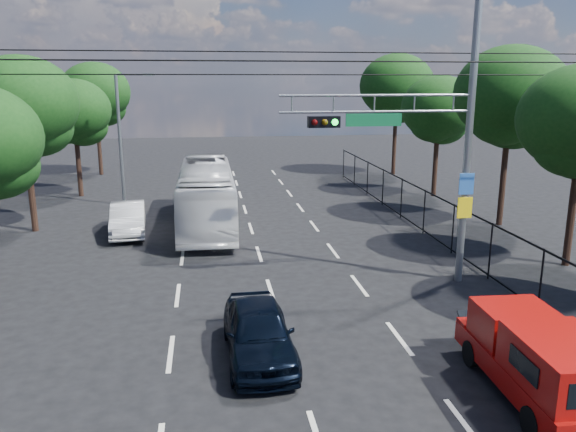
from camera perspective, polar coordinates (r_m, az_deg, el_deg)
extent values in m
cube|color=beige|center=(14.85, -11.84, -13.50)|extent=(0.12, 2.00, 0.01)
cube|color=beige|center=(18.50, -11.14, -7.88)|extent=(0.12, 2.00, 0.01)
cube|color=beige|center=(22.27, -10.69, -4.13)|extent=(0.12, 2.00, 0.01)
cube|color=beige|center=(26.11, -10.37, -1.48)|extent=(0.12, 2.00, 0.01)
cube|color=beige|center=(29.99, -10.13, 0.49)|extent=(0.12, 2.00, 0.01)
cube|color=beige|center=(33.90, -9.95, 2.01)|extent=(0.12, 2.00, 0.01)
cube|color=beige|center=(37.83, -9.81, 3.21)|extent=(0.12, 2.00, 0.01)
cube|color=beige|center=(41.77, -9.69, 4.19)|extent=(0.12, 2.00, 0.01)
cube|color=beige|center=(14.94, 0.02, -13.02)|extent=(0.12, 2.00, 0.01)
cube|color=beige|center=(18.57, -1.78, -7.53)|extent=(0.12, 2.00, 0.01)
cube|color=beige|center=(22.33, -2.96, -3.86)|extent=(0.12, 2.00, 0.01)
cube|color=beige|center=(26.16, -3.79, -1.25)|extent=(0.12, 2.00, 0.01)
cube|color=beige|center=(30.03, -4.41, 0.69)|extent=(0.12, 2.00, 0.01)
cube|color=beige|center=(33.94, -4.88, 2.18)|extent=(0.12, 2.00, 0.01)
cube|color=beige|center=(37.86, -5.26, 3.37)|extent=(0.12, 2.00, 0.01)
cube|color=beige|center=(41.80, -5.56, 4.33)|extent=(0.12, 2.00, 0.01)
cube|color=beige|center=(12.41, 17.70, -19.75)|extent=(0.12, 2.00, 0.01)
cube|color=beige|center=(15.61, 11.23, -12.06)|extent=(0.12, 2.00, 0.01)
cube|color=beige|center=(19.12, 7.25, -7.01)|extent=(0.12, 2.00, 0.01)
cube|color=beige|center=(22.79, 4.58, -3.52)|extent=(0.12, 2.00, 0.01)
cube|color=beige|center=(26.55, 2.68, -1.01)|extent=(0.12, 2.00, 0.01)
cube|color=beige|center=(30.37, 1.25, 0.87)|extent=(0.12, 2.00, 0.01)
cube|color=beige|center=(34.24, 0.14, 2.33)|extent=(0.12, 2.00, 0.01)
cube|color=beige|center=(38.13, -0.74, 3.50)|extent=(0.12, 2.00, 0.01)
cube|color=beige|center=(42.04, -1.47, 4.44)|extent=(0.12, 2.00, 0.01)
cylinder|color=slate|center=(19.27, 17.85, 7.15)|extent=(0.24, 0.24, 9.50)
cylinder|color=slate|center=(18.03, 9.11, 12.01)|extent=(6.20, 0.08, 0.08)
cylinder|color=slate|center=(18.05, 9.05, 10.43)|extent=(6.20, 0.08, 0.08)
cube|color=black|center=(17.64, 3.66, 9.52)|extent=(1.00, 0.28, 0.35)
sphere|color=#3F0505|center=(17.43, 2.71, 9.48)|extent=(0.20, 0.20, 0.20)
sphere|color=#4C3805|center=(17.49, 3.76, 9.48)|extent=(0.20, 0.20, 0.20)
sphere|color=#0CE533|center=(17.56, 4.79, 9.48)|extent=(0.20, 0.20, 0.20)
cube|color=#0D5C32|center=(18.03, 8.71, 9.64)|extent=(1.80, 0.05, 0.40)
cube|color=blue|center=(19.32, 17.68, 3.13)|extent=(0.50, 0.04, 0.70)
cube|color=yellow|center=(19.47, 17.51, 0.81)|extent=(0.50, 0.04, 0.70)
cylinder|color=slate|center=(18.93, 16.46, 10.95)|extent=(0.05, 0.05, 0.50)
cylinder|color=slate|center=(18.43, 12.71, 11.11)|extent=(0.05, 0.05, 0.50)
cylinder|color=slate|center=(18.01, 8.77, 11.23)|extent=(0.05, 0.05, 0.50)
cylinder|color=slate|center=(17.67, 4.65, 11.29)|extent=(0.05, 0.05, 0.50)
cylinder|color=slate|center=(17.43, 0.40, 11.31)|extent=(0.05, 0.05, 0.50)
cylinder|color=slate|center=(31.71, -16.68, 7.25)|extent=(0.18, 0.18, 7.00)
cylinder|color=slate|center=(31.44, -15.64, 13.67)|extent=(1.60, 0.09, 0.09)
cube|color=slate|center=(31.35, -13.96, 13.77)|extent=(0.60, 0.22, 0.15)
cylinder|color=black|center=(15.34, -1.10, 15.47)|extent=(22.00, 0.04, 0.04)
cylinder|color=black|center=(18.83, -2.50, 16.33)|extent=(22.00, 0.04, 0.04)
cylinder|color=black|center=(20.31, -2.93, 14.16)|extent=(22.00, 0.04, 0.04)
cube|color=black|center=(23.74, 15.57, 1.56)|extent=(0.04, 34.00, 0.06)
cube|color=black|center=(24.16, 15.30, -2.62)|extent=(0.04, 34.00, 0.06)
cylinder|color=black|center=(18.04, 24.30, -6.07)|extent=(0.06, 0.06, 2.00)
cylinder|color=black|center=(20.49, 19.86, -3.38)|extent=(0.06, 0.06, 2.00)
cylinder|color=black|center=(23.06, 16.41, -1.27)|extent=(0.06, 0.06, 2.00)
cylinder|color=black|center=(25.73, 13.67, 0.42)|extent=(0.06, 0.06, 2.00)
cylinder|color=black|center=(28.47, 11.45, 1.79)|extent=(0.06, 0.06, 2.00)
cylinder|color=black|center=(31.25, 9.61, 2.91)|extent=(0.06, 0.06, 2.00)
cylinder|color=black|center=(34.08, 8.08, 3.84)|extent=(0.06, 0.06, 2.00)
cylinder|color=black|center=(36.92, 6.78, 4.63)|extent=(0.06, 0.06, 2.00)
cylinder|color=black|center=(39.80, 5.67, 5.31)|extent=(0.06, 0.06, 2.00)
cylinder|color=black|center=(22.92, 26.89, 0.54)|extent=(0.28, 0.28, 4.20)
ellipsoid|color=black|center=(22.20, 27.10, 6.44)|extent=(2.85, 2.85, 2.28)
cylinder|color=black|center=(28.17, 21.04, 3.88)|extent=(0.28, 0.28, 4.76)
ellipsoid|color=black|center=(27.84, 21.71, 11.48)|extent=(5.10, 5.10, 4.33)
ellipsoid|color=black|center=(28.35, 21.90, 9.07)|extent=(3.40, 3.40, 2.72)
ellipsoid|color=black|center=(27.54, 21.08, 9.39)|extent=(3.23, 3.23, 2.58)
cylinder|color=black|center=(34.26, 14.75, 5.31)|extent=(0.28, 0.28, 4.03)
ellipsoid|color=black|center=(33.98, 15.07, 10.59)|extent=(4.32, 4.32, 3.67)
ellipsoid|color=black|center=(34.47, 15.39, 8.93)|extent=(2.88, 2.88, 2.30)
ellipsoid|color=black|center=(33.71, 14.56, 9.13)|extent=(2.74, 2.74, 2.19)
cylinder|color=black|center=(41.70, 10.77, 7.54)|extent=(0.28, 0.28, 4.93)
ellipsoid|color=black|center=(41.49, 11.01, 12.86)|extent=(5.28, 5.28, 4.49)
ellipsoid|color=black|center=(41.93, 11.33, 11.17)|extent=(3.52, 3.52, 2.82)
ellipsoid|color=black|center=(41.21, 10.57, 11.41)|extent=(3.34, 3.34, 2.68)
cylinder|color=black|center=(27.73, -24.70, 3.10)|extent=(0.28, 0.28, 4.48)
ellipsoid|color=black|center=(27.38, -25.44, 10.35)|extent=(4.80, 4.80, 4.08)
ellipsoid|color=black|center=(27.62, -24.22, 8.15)|extent=(3.20, 3.20, 2.56)
ellipsoid|color=black|center=(27.35, -26.06, 8.26)|extent=(3.04, 3.04, 2.43)
cylinder|color=black|center=(35.34, -20.51, 5.04)|extent=(0.28, 0.28, 3.92)
ellipsoid|color=black|center=(35.06, -20.93, 10.02)|extent=(4.20, 4.20, 3.57)
ellipsoid|color=black|center=(35.33, -20.05, 8.51)|extent=(2.80, 2.80, 2.24)
ellipsoid|color=black|center=(34.99, -21.44, 8.59)|extent=(2.66, 2.66, 2.13)
cylinder|color=black|center=(43.13, -18.65, 7.04)|extent=(0.28, 0.28, 4.59)
ellipsoid|color=black|center=(42.91, -19.02, 11.83)|extent=(4.92, 4.92, 4.18)
ellipsoid|color=black|center=(43.17, -18.30, 10.36)|extent=(3.28, 3.28, 2.62)
ellipsoid|color=black|center=(42.81, -19.43, 10.47)|extent=(3.12, 3.12, 2.49)
cylinder|color=black|center=(14.55, 18.19, -13.14)|extent=(0.26, 0.64, 0.63)
cylinder|color=black|center=(15.22, 23.61, -12.42)|extent=(0.26, 0.64, 0.63)
cylinder|color=black|center=(12.40, 23.66, -18.65)|extent=(0.26, 0.64, 0.63)
cube|color=#8C0907|center=(13.67, 23.73, -14.32)|extent=(1.90, 4.58, 0.51)
cube|color=#8C0907|center=(15.25, 20.00, -10.72)|extent=(1.69, 0.57, 0.50)
cube|color=black|center=(15.36, 19.67, -9.59)|extent=(1.55, 0.43, 0.28)
cube|color=#8C0907|center=(14.21, 21.93, -10.12)|extent=(1.68, 1.47, 0.86)
cube|color=black|center=(13.66, 23.27, -11.03)|extent=(1.40, 0.10, 0.50)
cube|color=#8C0907|center=(12.61, 26.29, -13.35)|extent=(1.77, 2.37, 0.95)
cube|color=black|center=(12.19, 22.82, -13.80)|extent=(0.08, 1.08, 0.41)
imported|color=black|center=(14.11, -3.01, -11.63)|extent=(1.71, 4.08, 1.38)
imported|color=silver|center=(26.72, -8.29, 2.12)|extent=(2.46, 10.38, 2.89)
imported|color=silver|center=(26.03, -15.95, -0.28)|extent=(1.86, 4.31, 1.38)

